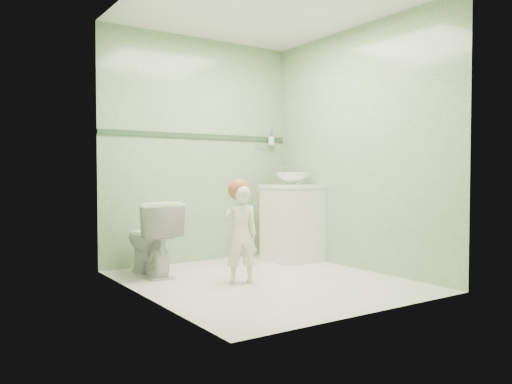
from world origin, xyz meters
TOP-DOWN VIEW (x-y plane):
  - ground at (0.00, 0.00)m, footprint 2.50×2.50m
  - room_shell at (0.00, 0.00)m, footprint 2.50×2.54m
  - trim_stripe at (0.00, 1.24)m, footprint 2.20×0.02m
  - vanity at (0.84, 0.70)m, footprint 0.52×0.50m
  - counter at (0.84, 0.70)m, footprint 0.54×0.52m
  - basin at (0.84, 0.70)m, footprint 0.37×0.37m
  - faucet at (0.84, 0.89)m, footprint 0.03×0.13m
  - cup_holder at (0.89, 1.18)m, footprint 0.26×0.07m
  - toilet at (-0.74, 0.80)m, footprint 0.39×0.68m
  - toddler at (-0.23, 0.05)m, footprint 0.35×0.29m
  - hair_cap at (-0.23, 0.07)m, footprint 0.19×0.19m
  - teal_toothbrush at (-0.20, -0.09)m, footprint 0.11×0.14m

SIDE VIEW (x-z plane):
  - ground at x=0.00m, z-range 0.00..0.00m
  - toilet at x=-0.74m, z-range 0.00..0.69m
  - vanity at x=0.84m, z-range 0.00..0.80m
  - toddler at x=-0.23m, z-range 0.00..0.84m
  - teal_toothbrush at x=-0.20m, z-range 0.65..0.73m
  - hair_cap at x=-0.23m, z-range 0.71..0.90m
  - counter at x=0.84m, z-range 0.79..0.83m
  - basin at x=0.84m, z-range 0.83..0.96m
  - faucet at x=0.84m, z-range 0.88..1.06m
  - room_shell at x=0.00m, z-range 0.00..2.40m
  - cup_holder at x=0.89m, z-range 1.23..1.44m
  - trim_stripe at x=0.00m, z-range 1.33..1.38m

